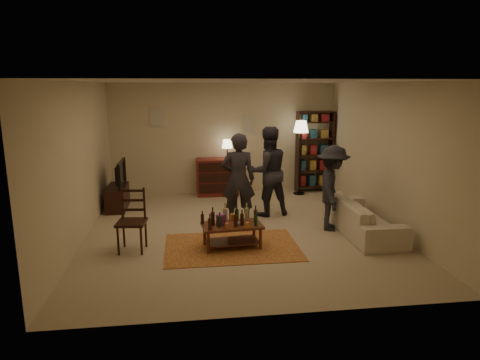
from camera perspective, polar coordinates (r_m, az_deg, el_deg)
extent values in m
plane|color=#C6B793|center=(7.97, -0.03, -6.78)|extent=(6.00, 6.00, 0.00)
plane|color=beige|center=(10.59, -2.15, 5.53)|extent=(5.50, 0.00, 5.50)
plane|color=beige|center=(7.78, -20.57, 2.20)|extent=(0.00, 6.00, 6.00)
plane|color=beige|center=(8.44, 18.85, 3.09)|extent=(0.00, 6.00, 6.00)
plane|color=beige|center=(4.74, 4.70, -3.22)|extent=(5.50, 0.00, 5.50)
plane|color=white|center=(7.53, -0.03, 13.01)|extent=(6.00, 6.00, 0.00)
cube|color=beige|center=(10.49, -11.00, 8.27)|extent=(0.35, 0.03, 0.45)
cube|color=beige|center=(10.60, 1.10, 7.45)|extent=(0.30, 0.03, 0.40)
cube|color=maroon|center=(7.20, -1.06, -8.91)|extent=(2.20, 1.50, 0.01)
cube|color=brown|center=(7.07, -1.08, -6.08)|extent=(1.02, 0.62, 0.04)
cube|color=brown|center=(7.16, -1.07, -8.16)|extent=(0.92, 0.51, 0.02)
cylinder|color=brown|center=(6.87, -4.25, -8.44)|extent=(0.05, 0.05, 0.36)
cylinder|color=brown|center=(7.04, 2.74, -7.90)|extent=(0.05, 0.05, 0.36)
cylinder|color=brown|center=(7.26, -4.76, -7.30)|extent=(0.05, 0.05, 0.36)
cylinder|color=brown|center=(7.42, 1.87, -6.81)|extent=(0.05, 0.05, 0.36)
cylinder|color=#C4732D|center=(6.99, -4.11, -5.72)|extent=(0.07, 0.07, 0.10)
cylinder|color=#C4732D|center=(6.85, -1.75, -6.13)|extent=(0.07, 0.07, 0.09)
cylinder|color=#C4732D|center=(7.26, -1.09, -4.96)|extent=(0.07, 0.07, 0.11)
cylinder|color=#C4732D|center=(6.88, 0.98, -6.04)|extent=(0.07, 0.07, 0.09)
cube|color=#84328A|center=(7.02, -2.56, -5.28)|extent=(0.16, 0.14, 0.18)
cylinder|color=gray|center=(7.06, -0.09, -5.81)|extent=(0.12, 0.12, 0.03)
cube|color=black|center=(7.11, -14.27, -5.52)|extent=(0.50, 0.50, 0.04)
cylinder|color=black|center=(7.06, -15.95, -7.84)|extent=(0.04, 0.04, 0.47)
cylinder|color=black|center=(6.98, -13.03, -7.92)|extent=(0.04, 0.04, 0.47)
cylinder|color=black|center=(7.39, -15.23, -6.87)|extent=(0.04, 0.04, 0.47)
cylinder|color=black|center=(7.31, -12.45, -6.94)|extent=(0.04, 0.04, 0.47)
cube|color=black|center=(7.20, -14.07, -2.89)|extent=(0.36, 0.07, 0.53)
cube|color=black|center=(9.68, -16.02, -2.25)|extent=(0.40, 1.00, 0.50)
imported|color=black|center=(9.56, -16.09, 0.82)|extent=(0.13, 0.97, 0.56)
cube|color=maroon|center=(10.44, -3.06, 0.42)|extent=(1.00, 0.48, 0.90)
cube|color=black|center=(10.25, -2.94, -1.13)|extent=(0.92, 0.02, 0.22)
cube|color=black|center=(10.19, -2.95, 0.29)|extent=(0.92, 0.02, 0.22)
cube|color=black|center=(10.14, -2.97, 1.72)|extent=(0.92, 0.02, 0.22)
cylinder|color=black|center=(10.38, -1.71, 2.99)|extent=(0.12, 0.12, 0.04)
cylinder|color=black|center=(10.36, -1.72, 3.70)|extent=(0.02, 0.02, 0.22)
cone|color=#FFE5B2|center=(10.33, -1.73, 4.85)|extent=(0.26, 0.26, 0.20)
cube|color=black|center=(10.74, 7.70, 3.64)|extent=(0.04, 0.34, 2.00)
cube|color=black|center=(11.00, 12.04, 3.69)|extent=(0.04, 0.34, 2.00)
cube|color=black|center=(11.02, 9.73, -0.70)|extent=(0.90, 0.34, 0.03)
cube|color=black|center=(10.94, 9.81, 1.34)|extent=(0.90, 0.34, 0.03)
cube|color=black|center=(10.87, 9.89, 3.41)|extent=(0.90, 0.34, 0.03)
cube|color=black|center=(10.82, 9.97, 5.50)|extent=(0.90, 0.34, 0.03)
cube|color=black|center=(10.78, 10.05, 7.61)|extent=(0.90, 0.34, 0.03)
cube|color=black|center=(10.76, 10.10, 8.94)|extent=(0.90, 0.34, 0.03)
cube|color=maroon|center=(10.91, 8.26, -0.01)|extent=(0.12, 0.22, 0.26)
cube|color=navy|center=(10.98, 9.51, 0.03)|extent=(0.15, 0.22, 0.26)
cube|color=#A48336|center=(11.06, 10.85, 0.07)|extent=(0.18, 0.22, 0.26)
cube|color=navy|center=(10.83, 8.32, 2.00)|extent=(0.12, 0.22, 0.24)
cube|color=#A48336|center=(10.90, 9.59, 2.03)|extent=(0.15, 0.22, 0.24)
cube|color=maroon|center=(10.98, 10.93, 2.05)|extent=(0.18, 0.22, 0.24)
cube|color=#A48336|center=(10.77, 8.39, 4.05)|extent=(0.12, 0.22, 0.22)
cube|color=maroon|center=(10.84, 9.66, 4.06)|extent=(0.15, 0.22, 0.22)
cube|color=navy|center=(10.92, 11.02, 4.07)|extent=(0.18, 0.22, 0.22)
cube|color=maroon|center=(10.72, 8.45, 6.11)|extent=(0.12, 0.22, 0.20)
cube|color=navy|center=(10.79, 9.74, 6.11)|extent=(0.15, 0.22, 0.20)
cube|color=#A48336|center=(10.87, 11.10, 6.10)|extent=(0.18, 0.22, 0.20)
cube|color=navy|center=(10.68, 8.52, 8.19)|extent=(0.12, 0.22, 0.18)
cube|color=#A48336|center=(10.75, 9.81, 8.17)|extent=(0.15, 0.22, 0.18)
cube|color=maroon|center=(10.84, 11.19, 8.15)|extent=(0.18, 0.22, 0.18)
cylinder|color=black|center=(10.70, 7.87, -1.78)|extent=(0.28, 0.28, 0.03)
cylinder|color=black|center=(10.54, 7.99, 2.40)|extent=(0.03, 0.03, 1.62)
cone|color=#FFE5B2|center=(10.42, 8.14, 7.07)|extent=(0.36, 0.36, 0.28)
imported|color=beige|center=(8.09, 16.06, -4.74)|extent=(0.81, 2.08, 0.61)
imported|color=#24232A|center=(8.14, -0.23, 0.11)|extent=(0.68, 0.47, 1.77)
imported|color=#292931|center=(8.74, 3.70, 1.15)|extent=(1.01, 0.86, 1.83)
imported|color=#23242B|center=(8.03, 12.21, -1.06)|extent=(0.88, 1.15, 1.58)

